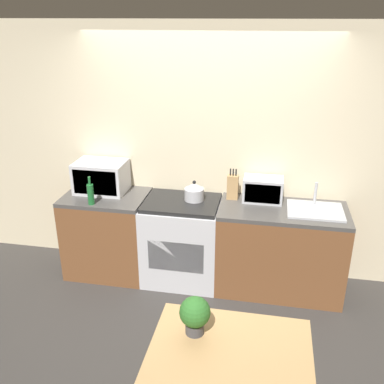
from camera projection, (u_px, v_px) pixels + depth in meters
The scene contains 13 objects.
ground_plane at pixel (189, 315), 4.05m from camera, with size 16.00×16.00×0.00m, color #33302D.
wall_back at pixel (206, 154), 4.42m from camera, with size 10.00×0.06×2.60m.
counter_left_run at pixel (108, 233), 4.61m from camera, with size 0.85×0.62×0.90m.
counter_right_run at pixel (280, 249), 4.30m from camera, with size 1.24×0.62×0.90m.
stove_range at pixel (182, 241), 4.47m from camera, with size 0.78×0.62×0.90m.
kettle at pixel (194, 192), 4.29m from camera, with size 0.20×0.20×0.21m.
microwave at pixel (101, 177), 4.48m from camera, with size 0.52×0.37×0.32m.
bottle at pixel (91, 194), 4.19m from camera, with size 0.06×0.06×0.29m.
knife_block at pixel (233, 187), 4.30m from camera, with size 0.11×0.07×0.32m.
toaster_oven at pixel (263, 190), 4.26m from camera, with size 0.39×0.25×0.24m.
sink_basin at pixel (315, 210), 4.07m from camera, with size 0.52×0.41×0.24m.
dining_table at pixel (229, 364), 2.60m from camera, with size 0.98×0.76×0.77m.
potted_plant at pixel (195, 314), 2.67m from camera, with size 0.20×0.20×0.26m.
Camera 1 is at (0.64, -3.23, 2.64)m, focal length 40.00 mm.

